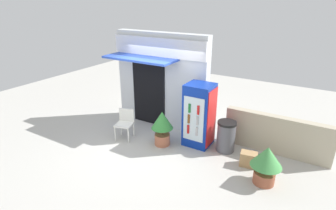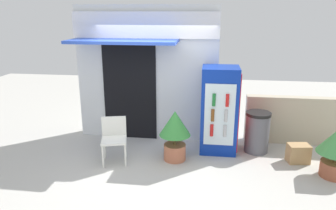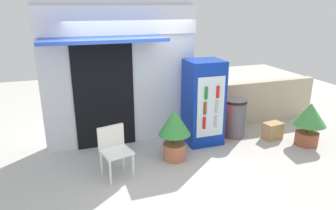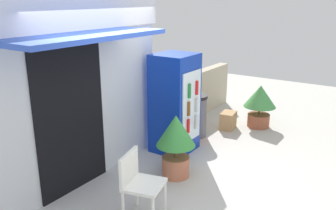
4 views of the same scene
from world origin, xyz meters
name	(u,v)px [view 2 (image 2 of 4)]	position (x,y,z in m)	size (l,w,h in m)	color
ground	(146,164)	(0.00, 0.00, 0.00)	(16.00, 16.00, 0.00)	beige
storefront_building	(146,71)	(-0.25, 1.39, 1.51)	(3.06, 1.14, 2.90)	silver
drink_cooler	(219,110)	(1.35, 0.82, 0.87)	(0.74, 0.72, 1.74)	#0C2D9E
plastic_chair	(114,136)	(-0.62, 0.08, 0.50)	(0.56, 0.55, 0.85)	white
potted_plant_near_shop	(175,130)	(0.52, 0.27, 0.60)	(0.60, 0.60, 0.99)	#BC6B4C
trash_bin	(257,132)	(2.13, 0.87, 0.42)	(0.50, 0.50, 0.84)	#595960
stone_boundary_wall	(309,121)	(3.28, 1.43, 0.52)	(2.67, 0.22, 1.03)	#B7AD93
cardboard_box	(298,153)	(2.86, 0.47, 0.18)	(0.39, 0.27, 0.36)	tan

